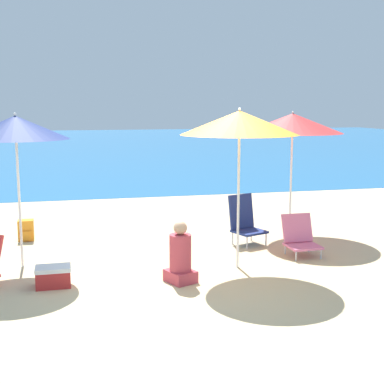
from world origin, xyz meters
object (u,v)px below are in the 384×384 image
beach_umbrella_navy (16,128)px  person_seated_near (180,257)px  beach_chair_pink (300,237)px  beach_umbrella_red (293,123)px  cooler_box (53,276)px  backpack_orange (26,230)px  beach_chair_navy (245,221)px  beach_umbrella_orange (239,123)px

beach_umbrella_navy → person_seated_near: beach_umbrella_navy is taller
beach_umbrella_navy → beach_chair_pink: 4.60m
beach_umbrella_red → beach_umbrella_navy: size_ratio=1.00×
person_seated_near → cooler_box: (-1.66, 0.20, -0.21)m
person_seated_near → backpack_orange: (-2.17, 2.83, -0.16)m
beach_chair_navy → person_seated_near: bearing=-151.3°
beach_umbrella_red → beach_chair_pink: bearing=-107.6°
beach_chair_pink → beach_chair_navy: 1.08m
beach_umbrella_orange → person_seated_near: bearing=-154.2°
person_seated_near → beach_umbrella_orange: bearing=2.3°
beach_umbrella_navy → backpack_orange: size_ratio=6.17×
beach_chair_pink → cooler_box: (-3.79, -0.67, -0.15)m
beach_chair_navy → cooler_box: (-3.16, -1.55, -0.26)m
beach_chair_navy → beach_umbrella_red: bearing=7.2°
beach_chair_navy → backpack_orange: 3.84m
beach_umbrella_orange → beach_chair_navy: beach_umbrella_orange is taller
beach_umbrella_red → beach_umbrella_navy: beach_umbrella_red is taller
beach_chair_navy → beach_chair_pink: bearing=-75.3°
beach_umbrella_navy → beach_chair_navy: 4.01m
beach_umbrella_navy → person_seated_near: bearing=-29.6°
beach_umbrella_orange → backpack_orange: 4.37m
person_seated_near → cooler_box: size_ratio=1.84×
backpack_orange → cooler_box: backpack_orange is taller
beach_umbrella_red → beach_chair_navy: 2.03m
beach_chair_navy → backpack_orange: bearing=143.1°
beach_chair_navy → cooler_box: beach_chair_navy is taller
backpack_orange → beach_umbrella_red: bearing=-6.2°
beach_umbrella_navy → cooler_box: bearing=-65.4°
beach_umbrella_orange → beach_chair_navy: size_ratio=2.76×
beach_umbrella_navy → person_seated_near: 2.97m
beach_umbrella_orange → backpack_orange: bearing=142.9°
beach_umbrella_navy → cooler_box: 2.20m
beach_umbrella_red → cooler_box: size_ratio=4.96×
beach_umbrella_navy → beach_umbrella_red: bearing=13.3°
beach_umbrella_navy → cooler_box: size_ratio=4.96×
beach_umbrella_red → person_seated_near: 3.86m
beach_chair_pink → beach_chair_navy: bearing=123.9°
beach_umbrella_red → beach_umbrella_orange: beach_umbrella_orange is taller
backpack_orange → cooler_box: 2.68m
beach_chair_pink → person_seated_near: 2.30m
backpack_orange → person_seated_near: bearing=-52.5°
beach_umbrella_navy → backpack_orange: (-0.05, 1.63, -1.86)m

